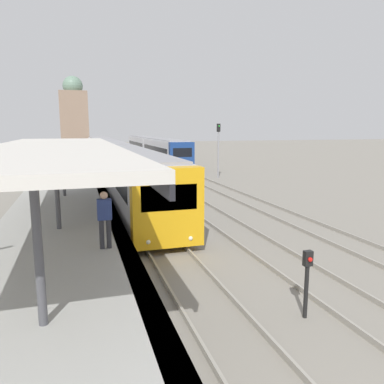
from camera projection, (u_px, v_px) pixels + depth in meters
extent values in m
cube|color=beige|center=(54.00, 148.00, 12.45)|extent=(4.00, 16.69, 0.20)
cube|color=black|center=(114.00, 154.00, 13.05)|extent=(0.08, 16.69, 0.24)
cylinder|color=#47474C|center=(38.00, 252.00, 6.40)|extent=(0.16, 0.16, 2.66)
cylinder|color=#47474C|center=(57.00, 191.00, 12.69)|extent=(0.16, 0.16, 2.66)
cylinder|color=#47474C|center=(63.00, 170.00, 18.98)|extent=(0.16, 0.16, 2.66)
cylinder|color=#2D2D33|center=(102.00, 234.00, 10.71)|extent=(0.14, 0.14, 0.85)
cylinder|color=#2D2D33|center=(109.00, 234.00, 10.77)|extent=(0.14, 0.14, 0.85)
cube|color=navy|center=(104.00, 209.00, 10.62)|extent=(0.40, 0.22, 0.60)
sphere|color=tan|center=(104.00, 195.00, 10.55)|extent=(0.22, 0.22, 0.22)
cube|color=gold|center=(167.00, 207.00, 13.20)|extent=(2.53, 0.70, 2.82)
cube|color=black|center=(169.00, 198.00, 12.82)|extent=(1.98, 0.04, 0.90)
sphere|color=#EFEACC|center=(148.00, 242.00, 12.85)|extent=(0.16, 0.16, 0.16)
sphere|color=#EFEACC|center=(191.00, 238.00, 13.29)|extent=(0.16, 0.16, 0.16)
cube|color=#B7B7BC|center=(134.00, 178.00, 20.67)|extent=(2.53, 15.17, 2.82)
cube|color=gray|center=(133.00, 152.00, 20.42)|extent=(2.23, 14.87, 0.12)
cube|color=black|center=(134.00, 173.00, 20.62)|extent=(2.55, 13.96, 0.73)
cylinder|color=black|center=(127.00, 225.00, 15.94)|extent=(0.12, 0.70, 0.70)
cylinder|color=black|center=(176.00, 221.00, 16.57)|extent=(0.12, 0.70, 0.70)
cylinder|color=black|center=(108.00, 189.00, 25.23)|extent=(0.12, 0.70, 0.70)
cylinder|color=black|center=(140.00, 188.00, 25.86)|extent=(0.12, 0.70, 0.70)
cube|color=#B7B7BC|center=(110.00, 157.00, 35.30)|extent=(2.53, 15.17, 2.82)
cube|color=gray|center=(109.00, 142.00, 35.05)|extent=(2.23, 14.87, 0.12)
cube|color=black|center=(110.00, 154.00, 35.24)|extent=(2.55, 13.96, 0.73)
cylinder|color=black|center=(102.00, 179.00, 30.56)|extent=(0.12, 0.70, 0.70)
cylinder|color=black|center=(129.00, 178.00, 31.19)|extent=(0.12, 0.70, 0.70)
cylinder|color=black|center=(96.00, 167.00, 39.85)|extent=(0.12, 0.70, 0.70)
cylinder|color=black|center=(117.00, 166.00, 40.48)|extent=(0.12, 0.70, 0.70)
cube|color=#B7B7BC|center=(100.00, 149.00, 49.92)|extent=(2.53, 15.17, 2.82)
cube|color=gray|center=(99.00, 138.00, 49.67)|extent=(2.23, 14.87, 0.12)
cube|color=black|center=(100.00, 146.00, 49.87)|extent=(2.55, 13.96, 0.73)
cylinder|color=black|center=(94.00, 162.00, 45.19)|extent=(0.12, 0.70, 0.70)
cylinder|color=black|center=(112.00, 162.00, 45.81)|extent=(0.12, 0.70, 0.70)
cylinder|color=black|center=(91.00, 156.00, 54.48)|extent=(0.12, 0.70, 0.70)
cylinder|color=black|center=(106.00, 156.00, 55.10)|extent=(0.12, 0.70, 0.70)
cube|color=navy|center=(182.00, 156.00, 36.94)|extent=(2.47, 0.70, 2.79)
cube|color=black|center=(183.00, 153.00, 36.56)|extent=(1.93, 0.04, 0.89)
sphere|color=#EFEACC|center=(175.00, 168.00, 36.59)|extent=(0.16, 0.16, 0.16)
sphere|color=#EFEACC|center=(190.00, 167.00, 37.02)|extent=(0.16, 0.16, 0.16)
cube|color=silver|center=(164.00, 152.00, 44.08)|extent=(2.47, 14.46, 2.79)
cube|color=gray|center=(164.00, 139.00, 43.83)|extent=(2.18, 14.17, 0.12)
cube|color=black|center=(164.00, 149.00, 44.03)|extent=(2.49, 13.30, 0.73)
cylinder|color=black|center=(165.00, 167.00, 39.57)|extent=(0.12, 0.70, 0.70)
cylinder|color=black|center=(184.00, 166.00, 40.18)|extent=(0.12, 0.70, 0.70)
cylinder|color=black|center=(149.00, 160.00, 48.43)|extent=(0.12, 0.70, 0.70)
cylinder|color=black|center=(164.00, 159.00, 49.04)|extent=(0.12, 0.70, 0.70)
cube|color=silver|center=(143.00, 146.00, 58.03)|extent=(2.47, 14.46, 2.79)
cube|color=gray|center=(143.00, 137.00, 57.79)|extent=(2.18, 14.17, 0.12)
cube|color=black|center=(143.00, 144.00, 57.98)|extent=(2.49, 13.30, 0.73)
cylinder|color=black|center=(142.00, 157.00, 53.53)|extent=(0.12, 0.70, 0.70)
cylinder|color=black|center=(156.00, 156.00, 54.13)|extent=(0.12, 0.70, 0.70)
cylinder|color=black|center=(132.00, 153.00, 62.38)|extent=(0.12, 0.70, 0.70)
cylinder|color=black|center=(145.00, 152.00, 62.99)|extent=(0.12, 0.70, 0.70)
cylinder|color=black|center=(306.00, 292.00, 8.77)|extent=(0.10, 0.10, 1.29)
cube|color=black|center=(308.00, 258.00, 8.63)|extent=(0.20, 0.14, 0.36)
sphere|color=red|center=(310.00, 260.00, 8.55)|extent=(0.11, 0.11, 0.11)
cylinder|color=gray|center=(218.00, 151.00, 33.05)|extent=(0.14, 0.14, 4.80)
cube|color=black|center=(219.00, 128.00, 32.71)|extent=(0.28, 0.20, 0.70)
sphere|color=green|center=(219.00, 126.00, 32.57)|extent=(0.14, 0.14, 0.14)
cube|color=#89705B|center=(75.00, 125.00, 56.22)|extent=(4.00, 4.00, 9.77)
sphere|color=slate|center=(73.00, 86.00, 55.26)|extent=(2.88, 2.88, 2.88)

